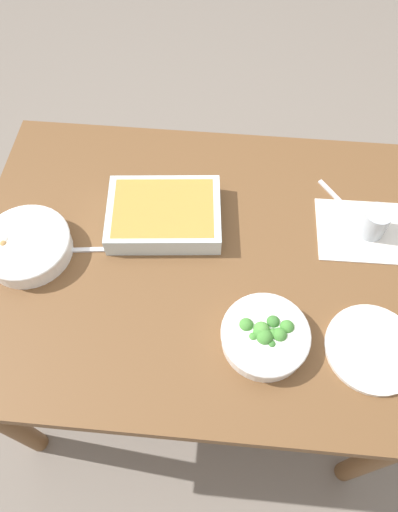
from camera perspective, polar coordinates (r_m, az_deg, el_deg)
ground_plane at (r=1.89m, az=0.00°, el=-11.64°), size 6.00×6.00×0.00m
dining_table at (r=1.29m, az=0.00°, el=-2.06°), size 1.20×0.90×0.74m
placemat at (r=1.33m, az=20.14°, el=2.86°), size 0.28×0.20×0.00m
stew_bowl at (r=1.27m, az=-20.36°, el=1.23°), size 0.23×0.23×0.06m
broccoli_bowl at (r=1.09m, az=8.12°, el=-9.67°), size 0.21×0.21×0.07m
baking_dish at (r=1.25m, az=-4.31°, el=5.22°), size 0.32×0.25×0.06m
drink_cup at (r=1.30m, az=20.62°, el=3.75°), size 0.07×0.07×0.08m
side_plate at (r=1.17m, az=20.51°, el=-10.59°), size 0.22×0.22×0.01m
spoon_by_stew at (r=1.26m, az=-15.74°, el=0.72°), size 0.18×0.04×0.01m
spoon_by_broccoli at (r=1.13m, az=7.23°, el=-8.23°), size 0.08×0.17×0.01m
spoon_spare at (r=1.36m, az=17.60°, el=5.74°), size 0.12×0.15×0.01m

